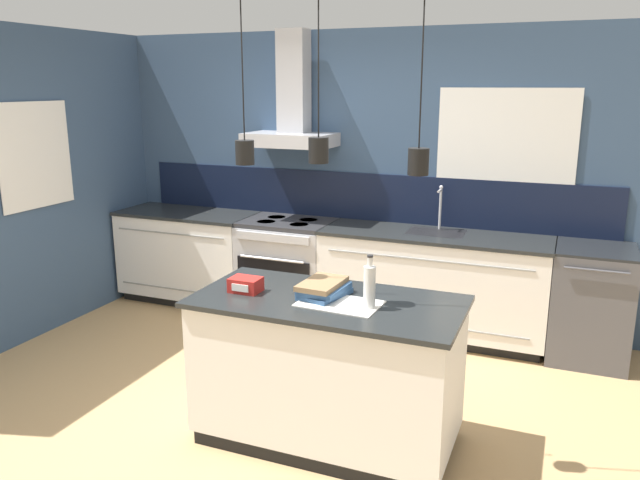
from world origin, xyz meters
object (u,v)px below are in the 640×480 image
object	(u,v)px
dishwasher	(590,304)
red_supply_box	(246,285)
oven_range	(288,268)
book_stack	(324,289)
bottle_on_island	(369,286)

from	to	relation	value
dishwasher	red_supply_box	xyz separation A→B (m)	(-1.99, -1.93, 0.50)
oven_range	red_supply_box	world-z (taller)	red_supply_box
book_stack	red_supply_box	xyz separation A→B (m)	(-0.47, -0.09, -0.01)
red_supply_box	bottle_on_island	bearing A→B (deg)	-0.01
dishwasher	red_supply_box	distance (m)	2.82
oven_range	red_supply_box	bearing A→B (deg)	-72.15
dishwasher	bottle_on_island	size ratio (longest dim) A/B	2.94
oven_range	red_supply_box	distance (m)	2.08
dishwasher	book_stack	world-z (taller)	book_stack
book_stack	bottle_on_island	bearing A→B (deg)	-16.47
dishwasher	red_supply_box	bearing A→B (deg)	-135.95
bottle_on_island	oven_range	bearing A→B (deg)	126.03
book_stack	oven_range	bearing A→B (deg)	120.74
dishwasher	bottle_on_island	distance (m)	2.35
bottle_on_island	dishwasher	bearing A→B (deg)	57.82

